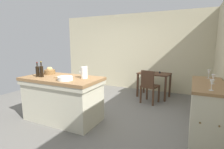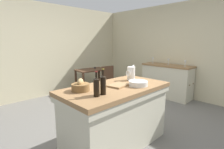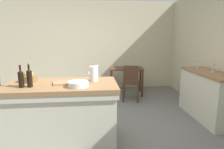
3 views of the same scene
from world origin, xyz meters
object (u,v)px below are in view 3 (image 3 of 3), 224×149
(wash_bowl, at_px, (78,84))
(bread_basket, at_px, (29,78))
(side_cabinet, at_px, (207,95))
(wooden_chair, at_px, (131,82))
(writing_desk, at_px, (126,72))
(wine_bottle_dark, at_px, (29,78))
(wine_glass_left, at_px, (213,66))
(pitcher, at_px, (94,74))
(wine_glass_middle, at_px, (198,62))
(cutting_board, at_px, (64,83))
(wine_bottle_amber, at_px, (21,78))
(island_table, at_px, (62,111))

(wash_bowl, height_order, bread_basket, bread_basket)
(side_cabinet, relative_size, wooden_chair, 1.53)
(writing_desk, bearing_deg, wine_bottle_dark, -124.81)
(side_cabinet, height_order, wine_glass_left, wine_glass_left)
(wooden_chair, height_order, wine_bottle_dark, wine_bottle_dark)
(pitcher, xyz_separation_m, wine_glass_left, (2.26, 0.51, 0.00))
(side_cabinet, distance_m, wine_glass_middle, 0.76)
(pitcher, distance_m, cutting_board, 0.46)
(side_cabinet, bearing_deg, wine_bottle_dark, -165.89)
(bread_basket, bearing_deg, wash_bowl, -25.99)
(wine_glass_middle, bearing_deg, wine_bottle_dark, -157.82)
(wash_bowl, bearing_deg, bread_basket, 154.01)
(pitcher, bearing_deg, wine_bottle_amber, -164.17)
(wash_bowl, xyz_separation_m, wine_bottle_dark, (-0.65, 0.04, 0.09))
(bread_basket, bearing_deg, wine_bottle_dark, -71.17)
(wooden_chair, xyz_separation_m, wine_glass_left, (1.34, -1.16, 0.54))
(island_table, relative_size, wine_glass_left, 10.07)
(wine_bottle_amber, bearing_deg, cutting_board, 15.88)
(island_table, bearing_deg, wine_bottle_amber, -161.69)
(writing_desk, bearing_deg, side_cabinet, -54.35)
(bread_basket, xyz_separation_m, cutting_board, (0.54, -0.18, -0.05))
(side_cabinet, distance_m, bread_basket, 3.24)
(wine_bottle_dark, relative_size, wine_glass_middle, 1.87)
(cutting_board, relative_size, wine_glass_left, 1.91)
(writing_desk, relative_size, wine_glass_left, 5.99)
(side_cabinet, xyz_separation_m, writing_desk, (-1.28, 1.79, 0.15))
(wooden_chair, bearing_deg, wine_glass_middle, -27.49)
(wine_glass_left, bearing_deg, cutting_board, -166.79)
(wash_bowl, bearing_deg, wine_glass_middle, 28.11)
(bread_basket, bearing_deg, side_cabinet, 7.97)
(island_table, distance_m, wine_bottle_dark, 0.69)
(island_table, xyz_separation_m, wooden_chair, (1.40, 1.78, 0.00))
(side_cabinet, distance_m, pitcher, 2.32)
(wine_bottle_dark, xyz_separation_m, wine_glass_left, (3.12, 0.78, -0.01))
(wash_bowl, xyz_separation_m, wine_glass_middle, (2.43, 1.30, 0.09))
(wine_bottle_amber, distance_m, wine_glass_left, 3.32)
(wooden_chair, distance_m, pitcher, 1.98)
(island_table, xyz_separation_m, wine_glass_left, (2.73, 0.62, 0.54))
(wooden_chair, bearing_deg, island_table, -128.19)
(wine_glass_middle, bearing_deg, wine_bottle_amber, -158.41)
(island_table, bearing_deg, wash_bowl, -37.44)
(island_table, bearing_deg, bread_basket, 161.24)
(side_cabinet, relative_size, wine_glass_middle, 8.03)
(cutting_board, relative_size, wine_bottle_amber, 1.00)
(bread_basket, height_order, wine_bottle_dark, wine_bottle_dark)
(writing_desk, bearing_deg, wine_glass_middle, -44.87)
(writing_desk, relative_size, wooden_chair, 1.06)
(wine_bottle_amber, height_order, wine_glass_middle, wine_bottle_amber)
(bread_basket, relative_size, wine_glass_left, 1.47)
(wine_bottle_dark, distance_m, wine_bottle_amber, 0.11)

